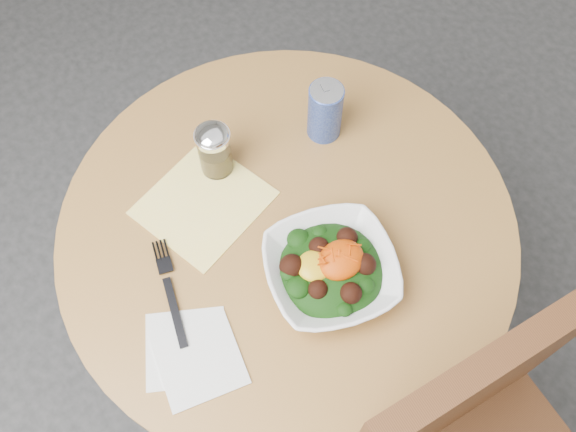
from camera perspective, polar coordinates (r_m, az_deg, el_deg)
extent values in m
plane|color=#292A2C|center=(1.95, -0.04, -10.98)|extent=(6.00, 6.00, 0.00)
cylinder|color=black|center=(1.93, -0.04, -10.85)|extent=(0.52, 0.52, 0.03)
cylinder|color=black|center=(1.61, -0.05, -7.28)|extent=(0.10, 0.10, 0.71)
cylinder|color=#B17B40|center=(1.27, -0.06, -1.26)|extent=(0.90, 0.90, 0.04)
cylinder|color=#512D16|center=(1.73, 16.54, -15.74)|extent=(0.04, 0.04, 0.46)
cube|color=#512D16|center=(1.18, 15.44, -14.95)|extent=(0.45, 0.10, 0.54)
cube|color=yellow|center=(1.28, -7.50, 1.17)|extent=(0.27, 0.25, 0.00)
cube|color=silver|center=(1.17, -9.05, -11.53)|extent=(0.20, 0.20, 0.00)
cube|color=silver|center=(1.16, -7.88, -12.62)|extent=(0.18, 0.18, 0.00)
imported|color=white|center=(1.18, 3.82, -4.83)|extent=(0.31, 0.31, 0.06)
ellipsoid|color=black|center=(1.18, 3.81, -4.86)|extent=(0.19, 0.19, 0.07)
ellipsoid|color=gold|center=(1.15, 2.31, -4.46)|extent=(0.06, 0.06, 0.02)
ellipsoid|color=#D45504|center=(1.15, 4.72, -3.89)|extent=(0.09, 0.08, 0.04)
cube|color=black|center=(1.19, -10.01, -8.41)|extent=(0.06, 0.14, 0.00)
cube|color=black|center=(1.24, -11.07, -3.68)|extent=(0.05, 0.08, 0.00)
cylinder|color=silver|center=(1.28, -6.51, 5.61)|extent=(0.07, 0.07, 0.10)
cylinder|color=olive|center=(1.30, -6.41, 5.07)|extent=(0.06, 0.06, 0.06)
cylinder|color=white|center=(1.24, -6.76, 7.02)|extent=(0.07, 0.07, 0.01)
ellipsoid|color=white|center=(1.23, -6.79, 7.18)|extent=(0.07, 0.07, 0.03)
cylinder|color=navy|center=(1.32, 3.31, 9.24)|extent=(0.07, 0.07, 0.13)
cylinder|color=#BBBBC2|center=(1.26, 3.47, 11.08)|extent=(0.07, 0.07, 0.00)
cube|color=#BBBBC2|center=(1.27, 3.32, 11.44)|extent=(0.02, 0.02, 0.00)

